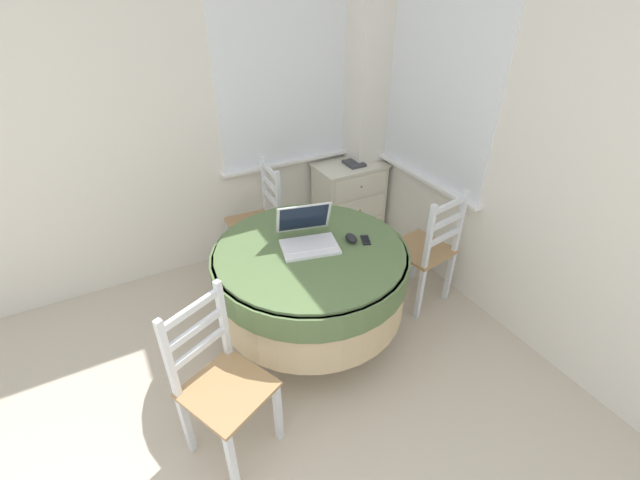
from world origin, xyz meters
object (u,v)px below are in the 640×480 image
object	(u,v)px
cell_phone	(366,240)
dining_chair_near_right_window	(426,251)
round_dining_table	(311,273)
laptop	(308,236)
computer_mouse	(351,238)
dining_chair_camera_near	(221,384)
dining_chair_near_back_window	(259,222)
corner_cabinet	(349,201)
book_on_cabinet	(354,163)

from	to	relation	value
cell_phone	dining_chair_near_right_window	distance (m)	0.63
round_dining_table	cell_phone	world-z (taller)	cell_phone
laptop	dining_chair_near_right_window	size ratio (longest dim) A/B	0.44
computer_mouse	dining_chair_camera_near	distance (m)	1.14
round_dining_table	dining_chair_near_right_window	bearing A→B (deg)	-3.84
dining_chair_near_back_window	corner_cabinet	xyz separation A→B (m)	(0.92, 0.12, -0.09)
corner_cabinet	book_on_cabinet	bearing A→B (deg)	-32.88
round_dining_table	dining_chair_near_back_window	size ratio (longest dim) A/B	1.31
dining_chair_camera_near	corner_cabinet	bearing A→B (deg)	41.85
laptop	dining_chair_near_right_window	world-z (taller)	laptop
dining_chair_near_back_window	dining_chair_near_right_window	size ratio (longest dim) A/B	1.00
round_dining_table	dining_chair_near_right_window	world-z (taller)	dining_chair_near_right_window
laptop	computer_mouse	size ratio (longest dim) A/B	4.09
cell_phone	dining_chair_near_right_window	world-z (taller)	dining_chair_near_right_window
dining_chair_near_right_window	cell_phone	bearing A→B (deg)	-177.57
round_dining_table	book_on_cabinet	world-z (taller)	book_on_cabinet
cell_phone	dining_chair_near_back_window	distance (m)	1.08
laptop	cell_phone	bearing A→B (deg)	-23.78
corner_cabinet	cell_phone	bearing A→B (deg)	-117.57
cell_phone	corner_cabinet	xyz separation A→B (m)	(0.57, 1.10, -0.37)
dining_chair_camera_near	corner_cabinet	size ratio (longest dim) A/B	1.31
computer_mouse	cell_phone	size ratio (longest dim) A/B	0.85
dining_chair_camera_near	corner_cabinet	world-z (taller)	dining_chair_camera_near
computer_mouse	dining_chair_near_back_window	distance (m)	1.03
dining_chair_near_right_window	book_on_cabinet	size ratio (longest dim) A/B	5.14
laptop	dining_chair_camera_near	distance (m)	0.99
dining_chair_camera_near	laptop	bearing A→B (deg)	35.57
round_dining_table	computer_mouse	xyz separation A→B (m)	(0.26, -0.05, 0.22)
dining_chair_near_right_window	dining_chair_camera_near	xyz separation A→B (m)	(-1.66, -0.42, 0.00)
round_dining_table	dining_chair_camera_near	world-z (taller)	dining_chair_camera_near
cell_phone	dining_chair_camera_near	distance (m)	1.20
cell_phone	computer_mouse	bearing A→B (deg)	158.64
dining_chair_near_back_window	book_on_cabinet	distance (m)	1.00
laptop	dining_chair_camera_near	world-z (taller)	laptop
dining_chair_near_right_window	corner_cabinet	bearing A→B (deg)	89.20
cell_phone	dining_chair_near_back_window	world-z (taller)	dining_chair_near_back_window
laptop	computer_mouse	distance (m)	0.27
laptop	book_on_cabinet	bearing A→B (deg)	44.99
cell_phone	dining_chair_camera_near	bearing A→B (deg)	-160.02
round_dining_table	book_on_cabinet	xyz separation A→B (m)	(0.95, 1.00, 0.19)
dining_chair_near_back_window	dining_chair_near_right_window	world-z (taller)	same
dining_chair_near_right_window	book_on_cabinet	xyz separation A→B (m)	(0.04, 1.06, 0.28)
dining_chair_near_back_window	dining_chair_near_right_window	bearing A→B (deg)	-46.44
laptop	book_on_cabinet	size ratio (longest dim) A/B	2.25
book_on_cabinet	computer_mouse	bearing A→B (deg)	-123.26
cell_phone	dining_chair_near_right_window	xyz separation A→B (m)	(0.56, 0.02, -0.28)
laptop	computer_mouse	world-z (taller)	laptop
computer_mouse	book_on_cabinet	world-z (taller)	computer_mouse
corner_cabinet	dining_chair_near_right_window	bearing A→B (deg)	-90.80
computer_mouse	dining_chair_near_right_window	xyz separation A→B (m)	(0.64, -0.01, -0.30)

